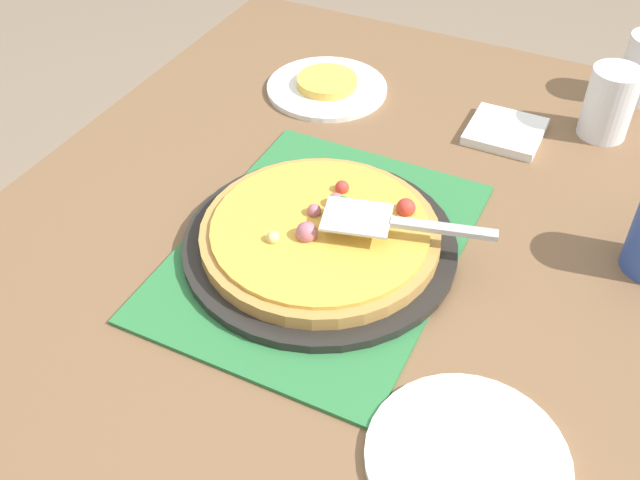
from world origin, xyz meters
name	(u,v)px	position (x,y,z in m)	size (l,w,h in m)	color
dining_table	(320,304)	(0.00, 0.00, 0.64)	(1.40, 1.00, 0.75)	brown
placemat	(320,249)	(0.00, 0.00, 0.75)	(0.48, 0.36, 0.01)	#2D753D
pizza_pan	(320,244)	(0.00, 0.00, 0.76)	(0.38, 0.38, 0.01)	black
pizza	(321,233)	(0.00, 0.00, 0.78)	(0.33, 0.33, 0.05)	#B78442
plate_far_right	(327,88)	(0.39, 0.18, 0.76)	(0.22, 0.22, 0.01)	white
plate_side	(467,459)	(-0.23, -0.29, 0.76)	(0.22, 0.22, 0.01)	white
served_slice_right	(327,82)	(0.39, 0.18, 0.77)	(0.11, 0.11, 0.02)	#EAB747
cup_corner	(609,103)	(0.47, -0.30, 0.81)	(0.08, 0.08, 0.12)	white
pizza_server	(393,222)	(0.02, -0.09, 0.82)	(0.10, 0.23, 0.01)	silver
napkin_stack	(505,131)	(0.39, -0.16, 0.76)	(0.12, 0.12, 0.02)	white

